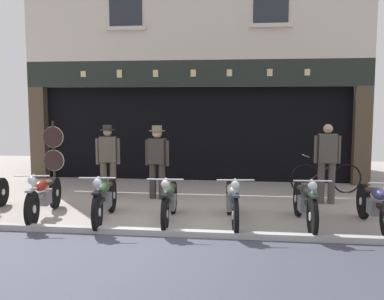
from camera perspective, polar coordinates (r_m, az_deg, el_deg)
The scene contains 15 objects.
ground at distance 6.53m, azimuth -6.52°, elevation -13.81°, with size 21.36×22.00×0.18m.
shop_facade at distance 14.02m, azimuth 1.09°, elevation 4.44°, with size 9.66×4.42×6.58m.
motorcycle_left at distance 8.94m, azimuth -18.44°, elevation -5.52°, with size 0.62×2.03×0.92m.
motorcycle_center_left at distance 8.38m, azimuth -11.10°, elevation -6.05°, with size 0.62×2.02×0.93m.
motorcycle_center at distance 8.15m, azimuth -2.91°, elevation -6.36°, with size 0.62×1.95×0.91m.
motorcycle_center_right at distance 8.07m, azimuth 5.16°, elevation -6.44°, with size 0.62×2.05×0.92m.
motorcycle_right at distance 8.17m, azimuth 14.27°, elevation -6.44°, with size 0.62×2.02×0.93m.
motorcycle_far_right at distance 8.34m, azimuth 22.44°, elevation -6.47°, with size 0.62×2.01×0.93m.
salesman_left at distance 10.51m, azimuth -10.72°, elevation -0.89°, with size 0.55×0.33×1.65m.
shopkeeper_center at distance 10.03m, azimuth -4.49°, elevation -1.05°, with size 0.56×0.36×1.66m.
salesman_right at distance 9.97m, azimuth 16.91°, elevation -1.20°, with size 0.56×0.25×1.72m.
tyre_sign_pole at distance 11.79m, azimuth -17.31°, elevation 0.05°, with size 0.54×0.06×1.71m.
advert_board_near at distance 12.39m, azimuth 11.97°, elevation 4.25°, with size 0.77×0.03×0.96m.
advert_board_far at distance 12.56m, azimuth 17.80°, elevation 4.35°, with size 0.73×0.03×1.07m.
leaning_bicycle at distance 11.20m, azimuth 16.82°, elevation -3.36°, with size 1.73×0.51×0.95m.
Camera 1 is at (1.47, -6.94, 2.19)m, focal length 41.64 mm.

